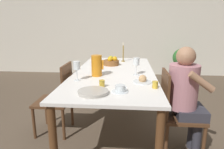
{
  "coord_description": "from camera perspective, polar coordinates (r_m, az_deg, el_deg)",
  "views": [
    {
      "loc": [
        0.18,
        -2.48,
        1.38
      ],
      "look_at": [
        0.0,
        -0.32,
        0.83
      ],
      "focal_mm": 32.0,
      "sensor_mm": 36.0,
      "label": 1
    }
  ],
  "objects": [
    {
      "name": "red_pitcher",
      "position": [
        2.36,
        -4.41,
        2.57
      ],
      "size": [
        0.15,
        0.12,
        0.25
      ],
      "color": "orange",
      "rests_on": "dining_table"
    },
    {
      "name": "jam_jar_amber",
      "position": [
        1.96,
        12.22,
        -2.78
      ],
      "size": [
        0.06,
        0.06,
        0.07
      ],
      "color": "gold",
      "rests_on": "dining_table"
    },
    {
      "name": "potted_plant",
      "position": [
        5.29,
        19.28,
        4.09
      ],
      "size": [
        0.45,
        0.45,
        0.78
      ],
      "color": "#4C4742",
      "rests_on": "ground_plane"
    },
    {
      "name": "teacup_near_person",
      "position": [
        1.82,
        2.35,
        -4.13
      ],
      "size": [
        0.15,
        0.15,
        0.07
      ],
      "color": "silver",
      "rests_on": "dining_table"
    },
    {
      "name": "serving_tray",
      "position": [
        1.78,
        -5.4,
        -5.01
      ],
      "size": [
        0.27,
        0.27,
        0.03
      ],
      "color": "#B7B2A8",
      "rests_on": "dining_table"
    },
    {
      "name": "fruit_bowl",
      "position": [
        2.99,
        -0.17,
        3.67
      ],
      "size": [
        0.23,
        0.23,
        0.13
      ],
      "color": "brown",
      "rests_on": "dining_table"
    },
    {
      "name": "wine_glass_water",
      "position": [
        2.41,
        6.93,
        3.53
      ],
      "size": [
        0.08,
        0.08,
        0.21
      ],
      "color": "white",
      "rests_on": "dining_table"
    },
    {
      "name": "dining_table",
      "position": [
        2.58,
        0.6,
        -1.15
      ],
      "size": [
        1.01,
        2.15,
        0.78
      ],
      "color": "white",
      "rests_on": "ground_plane"
    },
    {
      "name": "person_seated",
      "position": [
        2.21,
        20.38,
        -4.97
      ],
      "size": [
        0.39,
        0.41,
        1.16
      ],
      "rotation": [
        0.0,
        0.0,
        -1.57
      ],
      "color": "#33333D",
      "rests_on": "ground_plane"
    },
    {
      "name": "wine_glass_juice",
      "position": [
        2.19,
        -10.05,
        2.28
      ],
      "size": [
        0.08,
        0.08,
        0.21
      ],
      "color": "white",
      "rests_on": "dining_table"
    },
    {
      "name": "bread_plate",
      "position": [
        2.13,
        8.72,
        -1.61
      ],
      "size": [
        0.2,
        0.2,
        0.08
      ],
      "color": "silver",
      "rests_on": "dining_table"
    },
    {
      "name": "ground_plane",
      "position": [
        2.85,
        0.56,
        -14.67
      ],
      "size": [
        20.0,
        20.0,
        0.0
      ],
      "primitive_type": "plane",
      "color": "brown"
    },
    {
      "name": "chair_person_side",
      "position": [
        2.27,
        17.63,
        -9.85
      ],
      "size": [
        0.42,
        0.42,
        0.91
      ],
      "rotation": [
        0.0,
        0.0,
        -1.57
      ],
      "color": "#51331E",
      "rests_on": "ground_plane"
    },
    {
      "name": "chair_opposite",
      "position": [
        2.62,
        -15.05,
        -6.34
      ],
      "size": [
        0.42,
        0.42,
        0.91
      ],
      "rotation": [
        0.0,
        0.0,
        1.57
      ],
      "color": "#51331E",
      "rests_on": "ground_plane"
    },
    {
      "name": "jam_jar_red",
      "position": [
        1.96,
        -2.88,
        -2.51
      ],
      "size": [
        0.06,
        0.06,
        0.07
      ],
      "color": "gold",
      "rests_on": "dining_table"
    },
    {
      "name": "wall_back",
      "position": [
        5.53,
        3.01,
        13.5
      ],
      "size": [
        10.0,
        0.06,
        2.6
      ],
      "color": "beige",
      "rests_on": "ground_plane"
    },
    {
      "name": "candlestick_tall",
      "position": [
        3.26,
        3.22,
        5.82
      ],
      "size": [
        0.06,
        0.06,
        0.31
      ],
      "color": "olive",
      "rests_on": "dining_table"
    }
  ]
}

